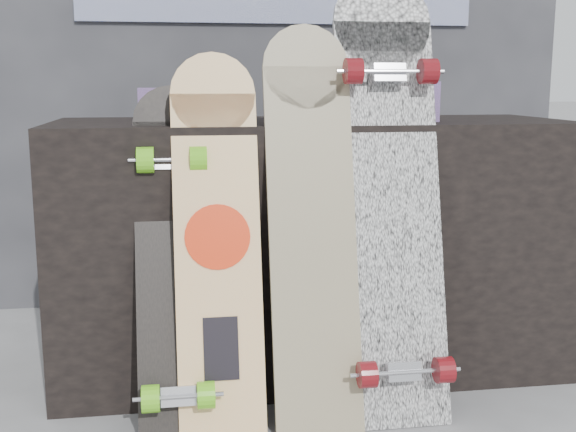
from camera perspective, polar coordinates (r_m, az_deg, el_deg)
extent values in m
cube|color=black|center=(2.33, 1.92, -2.29)|extent=(1.60, 0.60, 0.80)
cube|color=#313035|center=(3.12, -1.00, 13.89)|extent=(2.40, 0.20, 2.20)
cube|color=#47366E|center=(2.34, -9.48, 8.73)|extent=(0.18, 0.12, 0.10)
cube|color=#47366E|center=(2.28, 9.64, 8.93)|extent=(0.14, 0.14, 0.12)
cube|color=#D1B78C|center=(2.46, 6.72, 8.41)|extent=(0.22, 0.10, 0.06)
cube|color=beige|center=(1.92, -5.53, -3.85)|extent=(0.23, 0.24, 0.89)
cylinder|color=beige|center=(1.97, -5.96, 9.55)|extent=(0.23, 0.07, 0.23)
cylinder|color=#F5320F|center=(1.91, -5.59, -1.66)|extent=(0.17, 0.05, 0.17)
cube|color=black|center=(1.92, -5.31, -10.40)|extent=(0.09, 0.04, 0.16)
cube|color=beige|center=(1.94, 1.99, -2.53)|extent=(0.24, 0.27, 0.96)
cylinder|color=beige|center=(2.02, 1.39, 11.69)|extent=(0.24, 0.08, 0.23)
cube|color=white|center=(2.01, 8.16, -0.41)|extent=(0.28, 0.30, 1.09)
cylinder|color=white|center=(2.11, 7.41, 14.92)|extent=(0.28, 0.09, 0.28)
cube|color=silver|center=(1.98, 9.11, -12.01)|extent=(0.09, 0.04, 0.06)
cylinder|color=maroon|center=(1.94, 6.27, -12.36)|extent=(0.05, 0.07, 0.07)
cylinder|color=maroon|center=(2.00, 12.21, -11.79)|extent=(0.05, 0.07, 0.07)
cube|color=silver|center=(2.03, 7.97, 11.11)|extent=(0.09, 0.04, 0.06)
cylinder|color=maroon|center=(1.98, 5.18, 11.33)|extent=(0.05, 0.07, 0.07)
cylinder|color=maroon|center=(2.04, 11.01, 11.15)|extent=(0.05, 0.07, 0.07)
cube|color=black|center=(1.96, -8.89, -4.78)|extent=(0.21, 0.29, 0.81)
cylinder|color=black|center=(2.03, -9.23, 7.32)|extent=(0.21, 0.08, 0.20)
cube|color=silver|center=(1.92, -8.64, -13.89)|extent=(0.09, 0.04, 0.06)
cylinder|color=#65C91C|center=(1.90, -10.79, -13.99)|extent=(0.04, 0.07, 0.07)
cylinder|color=#65C91C|center=(1.90, -6.50, -13.88)|extent=(0.05, 0.07, 0.07)
cube|color=silver|center=(1.96, -9.15, 4.30)|extent=(0.09, 0.04, 0.06)
cylinder|color=#65C91C|center=(1.95, -11.20, 4.37)|extent=(0.04, 0.07, 0.07)
cylinder|color=#65C91C|center=(1.95, -7.11, 4.49)|extent=(0.05, 0.07, 0.07)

